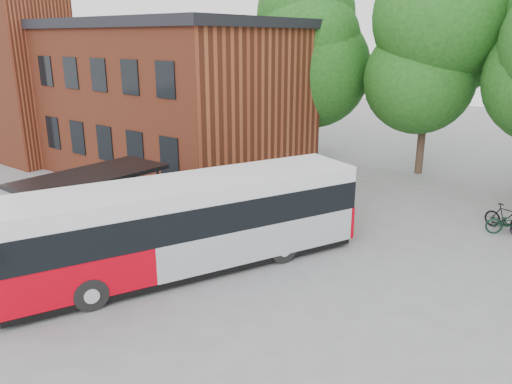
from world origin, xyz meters
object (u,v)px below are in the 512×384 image
Objects in this scene: city_bus at (189,226)px; bicycle_0 at (512,223)px; bus_shelter at (94,211)px; bicycle_1 at (506,218)px.

city_bus is 12.81m from bicycle_0.
bicycle_0 is (11.94, 10.91, -0.95)m from bus_shelter.
city_bus is at bearing 117.31° from bicycle_0.
bicycle_0 is 1.06× the size of bicycle_1.
city_bus is (4.03, 0.88, 0.10)m from bus_shelter.
bicycle_1 reaches higher than bicycle_0.
bicycle_1 is (7.60, 10.42, -1.01)m from city_bus.
bus_shelter reaches higher than bicycle_1.
city_bus reaches higher than bus_shelter.
bus_shelter is 4.13m from city_bus.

